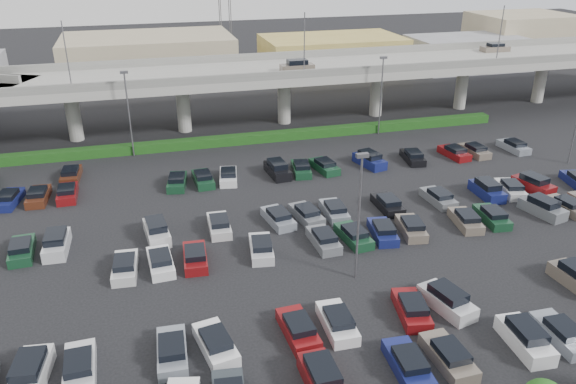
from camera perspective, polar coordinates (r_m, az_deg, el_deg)
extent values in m
plane|color=black|center=(50.93, 3.52, -3.89)|extent=(280.00, 280.00, 0.00)
cube|color=gray|center=(77.63, -4.05, 11.85)|extent=(150.00, 13.00, 1.10)
cube|color=slate|center=(71.43, -3.04, 11.63)|extent=(150.00, 0.50, 1.00)
cube|color=slate|center=(83.42, -4.96, 13.45)|extent=(150.00, 0.50, 1.00)
cylinder|color=gray|center=(77.58, -20.97, 7.31)|extent=(1.80, 1.80, 6.70)
cube|color=slate|center=(76.79, -21.32, 9.55)|extent=(2.60, 9.75, 0.50)
cylinder|color=gray|center=(77.37, -10.57, 8.48)|extent=(1.80, 1.80, 6.70)
cube|color=slate|center=(76.59, -10.75, 10.74)|extent=(2.60, 9.75, 0.50)
cylinder|color=gray|center=(79.67, -0.39, 9.35)|extent=(1.80, 1.80, 6.70)
cube|color=slate|center=(78.90, -0.40, 11.56)|extent=(2.60, 9.75, 0.50)
cylinder|color=gray|center=(84.26, 8.98, 9.90)|extent=(1.80, 1.80, 6.70)
cube|color=slate|center=(83.53, 9.12, 11.99)|extent=(2.60, 9.75, 0.50)
cylinder|color=gray|center=(90.79, 17.22, 10.17)|extent=(1.80, 1.80, 6.70)
cube|color=slate|center=(90.12, 17.47, 12.10)|extent=(2.60, 9.75, 0.50)
cylinder|color=gray|center=(98.89, 24.24, 10.23)|extent=(1.80, 1.80, 6.70)
cube|color=slate|center=(98.28, 24.56, 12.00)|extent=(2.60, 9.75, 0.50)
cube|color=#6D6255|center=(75.95, 0.94, 12.46)|extent=(4.40, 1.82, 1.05)
cube|color=black|center=(75.78, 0.95, 13.06)|extent=(2.60, 1.60, 0.65)
cube|color=#6D6255|center=(96.12, 20.29, 13.49)|extent=(4.40, 1.82, 0.82)
cube|color=black|center=(96.01, 20.35, 13.86)|extent=(2.30, 1.60, 0.50)
cylinder|color=#56555B|center=(69.67, -21.54, 12.62)|extent=(0.14, 0.14, 8.00)
cylinder|color=#56555B|center=(72.37, 1.67, 14.65)|extent=(0.14, 0.14, 8.00)
cylinder|color=#56555B|center=(84.80, 20.73, 14.61)|extent=(0.14, 0.14, 8.00)
cube|color=#143B11|center=(72.85, -2.77, 5.55)|extent=(66.00, 1.60, 1.10)
cube|color=maroon|center=(34.64, 3.49, -18.63)|extent=(1.86, 4.42, 1.05)
cube|color=black|center=(34.08, 3.53, -17.62)|extent=(1.63, 2.62, 0.65)
cube|color=navy|center=(36.47, 12.08, -16.84)|extent=(2.08, 4.50, 0.82)
cube|color=black|center=(35.93, 12.31, -16.27)|extent=(1.74, 2.39, 0.50)
cube|color=#6D6255|center=(37.62, 15.96, -15.83)|extent=(1.92, 4.44, 0.82)
cube|color=black|center=(37.10, 16.24, -15.26)|extent=(1.65, 2.34, 0.50)
cube|color=white|center=(40.32, 22.92, -13.70)|extent=(2.10, 4.51, 1.05)
cube|color=black|center=(39.84, 23.12, -12.77)|extent=(1.77, 2.70, 0.65)
cube|color=gray|center=(41.97, 25.96, -12.88)|extent=(1.90, 4.43, 0.82)
cube|color=black|center=(41.51, 26.30, -12.33)|extent=(1.65, 2.33, 0.50)
cube|color=silver|center=(38.09, -24.67, -16.60)|extent=(2.36, 4.59, 1.05)
cube|color=black|center=(37.58, -24.90, -15.64)|extent=(1.92, 2.78, 0.65)
cube|color=silver|center=(37.69, -20.38, -16.46)|extent=(1.96, 4.45, 0.82)
cube|color=black|center=(37.14, -20.54, -15.92)|extent=(1.67, 2.35, 0.50)
cube|color=gray|center=(37.34, -11.68, -15.66)|extent=(2.04, 4.49, 0.82)
cube|color=black|center=(36.78, -11.74, -15.10)|extent=(1.72, 2.38, 0.50)
cube|color=white|center=(37.46, -7.35, -15.12)|extent=(2.59, 4.66, 0.82)
cube|color=black|center=(36.91, -7.36, -14.56)|extent=(1.99, 2.55, 0.50)
cube|color=maroon|center=(38.31, 1.04, -13.84)|extent=(2.05, 4.49, 0.82)
cube|color=black|center=(37.78, 1.13, -13.28)|extent=(1.72, 2.38, 0.50)
cube|color=white|center=(39.03, 5.02, -13.13)|extent=(1.95, 4.45, 0.82)
cube|color=black|center=(38.50, 5.16, -12.56)|extent=(1.67, 2.35, 0.50)
cube|color=maroon|center=(40.97, 12.42, -11.63)|extent=(2.59, 4.66, 0.82)
cube|color=black|center=(40.46, 12.63, -11.06)|extent=(1.99, 2.55, 0.50)
cube|color=silver|center=(42.11, 15.82, -10.75)|extent=(2.79, 4.70, 1.05)
cube|color=black|center=(41.65, 15.95, -9.82)|extent=(2.16, 2.90, 0.65)
cube|color=silver|center=(46.41, -16.21, -7.40)|extent=(2.14, 4.52, 0.82)
cube|color=black|center=(45.92, -16.30, -6.86)|extent=(1.77, 2.41, 0.50)
cube|color=white|center=(46.35, -12.81, -7.03)|extent=(2.07, 4.50, 0.82)
cube|color=black|center=(45.86, -12.86, -6.49)|extent=(1.73, 2.39, 0.50)
cube|color=maroon|center=(46.45, -9.41, -6.64)|extent=(2.11, 4.51, 0.82)
cube|color=black|center=(45.96, -9.44, -6.09)|extent=(1.75, 2.40, 0.50)
cube|color=silver|center=(47.14, -2.74, -5.80)|extent=(2.42, 4.61, 0.82)
cube|color=black|center=(46.66, -2.70, -5.25)|extent=(1.91, 2.50, 0.50)
cube|color=slate|center=(48.45, 3.64, -4.93)|extent=(1.97, 4.46, 0.82)
cube|color=black|center=(47.98, 3.73, -4.39)|extent=(1.68, 2.35, 0.50)
cube|color=#163E25|center=(49.32, 6.67, -4.49)|extent=(2.27, 4.57, 0.82)
cube|color=black|center=(48.86, 6.79, -3.95)|extent=(1.84, 2.46, 0.50)
cube|color=navy|center=(50.33, 9.59, -4.05)|extent=(2.48, 4.63, 0.82)
cube|color=black|center=(49.88, 9.73, -3.52)|extent=(1.94, 2.52, 0.50)
cube|color=#6D6255|center=(51.46, 12.39, -3.63)|extent=(2.53, 4.64, 0.82)
cube|color=black|center=(51.02, 12.55, -3.10)|extent=(1.96, 2.54, 0.50)
cube|color=#6D6255|center=(54.08, 17.59, -2.81)|extent=(2.46, 4.62, 0.82)
cube|color=black|center=(53.66, 17.78, -2.30)|extent=(1.93, 2.51, 0.50)
cube|color=#163E25|center=(55.55, 19.99, -2.42)|extent=(2.27, 4.57, 0.82)
cube|color=black|center=(55.14, 20.20, -1.93)|extent=(1.83, 2.45, 0.50)
cube|color=slate|center=(58.71, 24.43, -1.60)|extent=(2.75, 4.69, 1.05)
cube|color=black|center=(58.38, 24.57, -0.87)|extent=(2.14, 2.89, 0.65)
cube|color=#6D6255|center=(60.49, 26.44, -1.36)|extent=(2.33, 4.59, 0.82)
cube|color=black|center=(60.11, 26.67, -0.90)|extent=(1.87, 2.48, 0.50)
cube|color=#163E25|center=(51.81, -25.41, -5.41)|extent=(2.04, 4.49, 0.82)
cube|color=black|center=(51.35, -25.56, -4.91)|extent=(1.72, 2.38, 0.50)
cube|color=silver|center=(51.26, -22.42, -5.01)|extent=(1.99, 4.47, 1.05)
cube|color=black|center=(50.89, -22.57, -4.20)|extent=(1.70, 2.66, 0.65)
cube|color=silver|center=(50.65, -13.18, -4.04)|extent=(2.27, 4.56, 1.05)
cube|color=black|center=(50.27, -13.27, -3.22)|extent=(1.86, 2.75, 0.65)
cube|color=silver|center=(51.04, -7.01, -3.45)|extent=(1.99, 4.47, 0.82)
cube|color=black|center=(50.58, -7.01, -2.92)|extent=(1.69, 2.36, 0.50)
cube|color=gray|center=(51.96, -1.01, -2.72)|extent=(2.51, 4.64, 0.82)
cube|color=black|center=(51.51, -0.96, -2.19)|extent=(1.95, 2.53, 0.50)
cube|color=slate|center=(52.63, 1.89, -2.35)|extent=(2.50, 4.63, 0.82)
cube|color=black|center=(52.18, 1.96, -1.83)|extent=(1.95, 2.53, 0.50)
cube|color=gray|center=(53.44, 4.71, -1.99)|extent=(1.99, 4.47, 0.82)
cube|color=black|center=(52.99, 4.81, -1.48)|extent=(1.69, 2.36, 0.50)
cube|color=black|center=(55.42, 10.07, -1.30)|extent=(1.82, 4.40, 0.82)
cube|color=black|center=(54.99, 10.21, -0.79)|extent=(1.60, 2.30, 0.50)
cube|color=slate|center=(57.86, 15.02, -0.64)|extent=(2.05, 4.49, 0.82)
cube|color=black|center=(57.45, 15.18, -0.15)|extent=(1.72, 2.38, 0.50)
cube|color=navy|center=(60.65, 19.55, 0.06)|extent=(1.98, 4.46, 1.05)
cube|color=black|center=(60.34, 19.66, 0.77)|extent=(1.70, 2.66, 0.65)
cube|color=silver|center=(62.25, 21.63, 0.24)|extent=(2.71, 4.68, 0.82)
cube|color=black|center=(61.87, 21.82, 0.70)|extent=(2.05, 2.59, 0.50)
cube|color=maroon|center=(63.84, 23.64, 0.60)|extent=(2.74, 4.69, 1.05)
cube|color=black|center=(63.54, 23.76, 1.27)|extent=(2.13, 2.89, 0.65)
cube|color=navy|center=(62.10, -26.49, -0.73)|extent=(2.55, 4.65, 0.82)
cube|color=black|center=(61.68, -26.63, -0.27)|extent=(1.98, 2.54, 0.50)
cube|color=#512515|center=(61.57, -24.01, -0.45)|extent=(2.09, 4.50, 0.82)
cube|color=black|center=(61.14, -24.13, 0.01)|extent=(1.74, 2.39, 0.50)
cube|color=maroon|center=(61.15, -21.48, -0.17)|extent=(1.83, 4.40, 0.82)
cube|color=black|center=(60.72, -21.59, 0.29)|extent=(1.61, 2.30, 0.50)
cube|color=#163E25|center=(60.72, -11.20, 0.97)|extent=(2.57, 4.65, 0.82)
cube|color=black|center=(60.29, -11.23, 1.45)|extent=(1.98, 2.55, 0.50)
cube|color=#163E25|center=(60.92, -8.63, 1.25)|extent=(2.05, 4.49, 0.82)
cube|color=black|center=(60.50, -8.64, 1.73)|extent=(1.72, 2.38, 0.50)
cube|color=white|center=(61.25, -6.08, 1.53)|extent=(2.53, 4.64, 0.82)
cube|color=black|center=(60.83, -6.07, 2.01)|extent=(1.97, 2.54, 0.50)
cube|color=black|center=(62.22, -1.09, 2.16)|extent=(2.20, 4.54, 1.05)
cube|color=black|center=(61.91, -1.09, 2.86)|extent=(1.82, 2.73, 0.65)
cube|color=#163E25|center=(62.94, 1.34, 2.31)|extent=(2.44, 4.62, 0.82)
cube|color=black|center=(62.53, 1.40, 2.78)|extent=(1.92, 2.51, 0.50)
cube|color=#163E25|center=(63.73, 3.71, 2.56)|extent=(2.56, 4.65, 0.82)
cube|color=black|center=(63.33, 3.78, 3.02)|extent=(1.98, 2.55, 0.50)
cube|color=navy|center=(65.59, 8.27, 3.11)|extent=(2.83, 4.71, 1.05)
cube|color=black|center=(65.30, 8.32, 3.78)|extent=(2.18, 2.91, 0.65)
cube|color=black|center=(67.93, 12.55, 3.42)|extent=(2.38, 4.60, 0.82)
cube|color=black|center=(67.55, 12.67, 3.86)|extent=(1.89, 2.49, 0.50)
cube|color=maroon|center=(70.58, 16.53, 3.79)|extent=(2.34, 4.59, 0.82)
cube|color=black|center=(70.21, 16.67, 4.21)|extent=(1.87, 2.48, 0.50)
cube|color=#6D6255|center=(72.03, 18.40, 3.95)|extent=(2.13, 4.52, 0.82)
cube|color=black|center=(71.67, 18.55, 4.37)|extent=(1.76, 2.41, 0.50)
cube|color=gray|center=(75.14, 21.93, 4.25)|extent=(2.12, 4.52, 0.82)
cube|color=black|center=(74.79, 22.09, 4.65)|extent=(1.76, 2.40, 0.50)
cube|color=#512515|center=(65.74, -21.16, 1.59)|extent=(2.10, 4.51, 0.82)
cube|color=black|center=(65.33, -21.25, 2.03)|extent=(1.75, 2.40, 0.50)
cylinder|color=#56555B|center=(69.01, -15.83, 7.44)|extent=(0.18, 0.18, 10.00)
cube|color=#56555B|center=(67.76, -16.33, 11.60)|extent=(0.90, 0.38, 0.30)
cylinder|color=#56555B|center=(75.59, 9.41, 9.49)|extent=(0.18, 0.18, 10.00)
cube|color=#56555B|center=(74.45, 9.68, 13.31)|extent=(0.90, 0.38, 0.30)
cylinder|color=#56555B|center=(42.01, 7.18, -2.87)|extent=(0.18, 0.18, 10.00)
cube|color=#56555B|center=(39.92, 7.56, 3.71)|extent=(0.90, 0.38, 0.30)
cube|color=tan|center=(108.22, -13.95, 13.07)|extent=(30.00, 18.00, 8.00)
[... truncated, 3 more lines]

